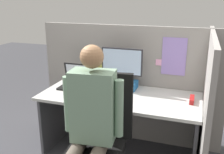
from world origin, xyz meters
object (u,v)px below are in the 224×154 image
(paper_box, at_px, (122,84))
(carrot_toy, at_px, (99,99))
(monitor, at_px, (122,64))
(person, at_px, (90,119))
(office_chair, at_px, (100,137))
(laptop, at_px, (78,83))
(stapler, at_px, (192,100))

(paper_box, relative_size, carrot_toy, 2.23)
(monitor, xyz_separation_m, carrot_toy, (-0.10, -0.44, -0.25))
(person, bearing_deg, office_chair, 83.53)
(laptop, relative_size, stapler, 2.25)
(laptop, distance_m, carrot_toy, 0.47)
(laptop, distance_m, office_chair, 0.88)
(monitor, height_order, person, person)
(monitor, height_order, carrot_toy, monitor)
(laptop, bearing_deg, paper_box, 16.69)
(paper_box, distance_m, stapler, 0.78)
(monitor, relative_size, carrot_toy, 2.99)
(paper_box, height_order, stapler, paper_box)
(laptop, bearing_deg, stapler, -1.17)
(paper_box, height_order, person, person)
(monitor, height_order, office_chair, monitor)
(office_chair, bearing_deg, carrot_toy, 113.05)
(monitor, bearing_deg, office_chair, -86.00)
(carrot_toy, xyz_separation_m, office_chair, (0.16, -0.38, -0.18))
(monitor, bearing_deg, person, -87.70)
(carrot_toy, distance_m, office_chair, 0.45)
(stapler, bearing_deg, monitor, 167.55)
(stapler, xyz_separation_m, office_chair, (-0.71, -0.65, -0.18))
(paper_box, relative_size, monitor, 0.75)
(stapler, relative_size, person, 0.12)
(stapler, distance_m, carrot_toy, 0.91)
(laptop, height_order, office_chair, office_chair)
(carrot_toy, bearing_deg, office_chair, -66.95)
(paper_box, distance_m, person, 0.98)
(paper_box, bearing_deg, office_chair, -85.99)
(person, bearing_deg, stapler, 48.11)
(stapler, distance_m, office_chair, 0.98)
(carrot_toy, relative_size, office_chair, 0.14)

